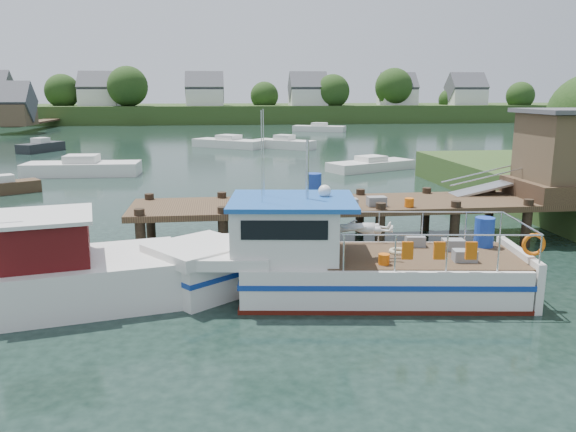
{
  "coord_description": "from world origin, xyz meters",
  "views": [
    {
      "loc": [
        -3.09,
        -18.26,
        5.03
      ],
      "look_at": [
        -1.0,
        -1.5,
        1.3
      ],
      "focal_mm": 35.0,
      "sensor_mm": 36.0,
      "label": 1
    }
  ],
  "objects": [
    {
      "name": "ground_plane",
      "position": [
        0.0,
        0.0,
        0.0
      ],
      "size": [
        160.0,
        160.0,
        0.0
      ],
      "primitive_type": "plane",
      "color": "black"
    },
    {
      "name": "lobster_boat",
      "position": [
        -0.31,
        -5.01,
        0.84
      ],
      "size": [
        9.68,
        3.86,
        4.65
      ],
      "rotation": [
        0.0,
        0.0,
        -0.13
      ],
      "color": "silver",
      "rests_on": "ground"
    },
    {
      "name": "far_shore",
      "position": [
        0.01,
        82.37,
        2.1
      ],
      "size": [
        140.0,
        42.55,
        9.22
      ],
      "color": "#2E471D",
      "rests_on": "ground"
    },
    {
      "name": "moored_b",
      "position": [
        2.95,
        32.86,
        0.46
      ],
      "size": [
        5.6,
        5.05,
        1.25
      ],
      "rotation": [
        0.0,
        0.0,
        -0.07
      ],
      "color": "silver",
      "rests_on": "ground"
    },
    {
      "name": "moored_far",
      "position": [
        10.22,
        55.19,
        0.43
      ],
      "size": [
        7.12,
        4.76,
        1.15
      ],
      "rotation": [
        0.0,
        0.0,
        -0.14
      ],
      "color": "silver",
      "rests_on": "ground"
    },
    {
      "name": "dock",
      "position": [
        6.51,
        0.01,
        2.24
      ],
      "size": [
        16.6,
        3.0,
        4.78
      ],
      "color": "#453220",
      "rests_on": "ground"
    },
    {
      "name": "moored_rowboat",
      "position": [
        -13.89,
        11.31,
        0.36
      ],
      "size": [
        3.4,
        2.76,
        0.97
      ],
      "rotation": [
        0.0,
        0.0,
        0.05
      ],
      "color": "#453220",
      "rests_on": "ground"
    },
    {
      "name": "work_boat",
      "position": [
        -8.19,
        -5.16,
        0.75
      ],
      "size": [
        8.99,
        4.25,
        4.71
      ],
      "rotation": [
        0.0,
        0.0,
        0.21
      ],
      "color": "silver",
      "rests_on": "ground"
    },
    {
      "name": "moored_d",
      "position": [
        -2.08,
        34.49,
        0.44
      ],
      "size": [
        6.93,
        6.02,
        1.17
      ],
      "rotation": [
        0.0,
        0.0,
        0.4
      ],
      "color": "silver",
      "rests_on": "ground"
    },
    {
      "name": "moored_c",
      "position": [
        6.9,
        17.62,
        0.35
      ],
      "size": [
        6.31,
        4.41,
        0.95
      ],
      "rotation": [
        0.0,
        0.0,
        0.27
      ],
      "color": "silver",
      "rests_on": "ground"
    },
    {
      "name": "moored_e",
      "position": [
        -18.27,
        32.62,
        0.45
      ],
      "size": [
        3.22,
        4.61,
        1.21
      ],
      "rotation": [
        0.0,
        0.0,
        -0.26
      ],
      "color": "black",
      "rests_on": "ground"
    },
    {
      "name": "moored_a",
      "position": [
        -11.45,
        17.53,
        0.47
      ],
      "size": [
        6.93,
        2.53,
        1.27
      ],
      "rotation": [
        0.0,
        0.0,
        -0.38
      ],
      "color": "silver",
      "rests_on": "ground"
    }
  ]
}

